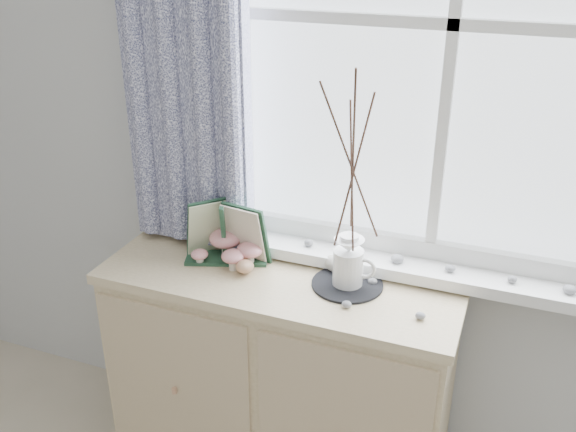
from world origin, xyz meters
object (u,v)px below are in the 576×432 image
object	(u,v)px
sideboard	(280,379)
botanical_book	(222,234)
twig_pitcher	(353,163)
toadstool_cluster	(231,246)

from	to	relation	value
sideboard	botanical_book	size ratio (longest dim) A/B	3.72
sideboard	botanical_book	bearing A→B (deg)	176.69
sideboard	twig_pitcher	bearing A→B (deg)	7.62
botanical_book	twig_pitcher	distance (m)	0.53
botanical_book	toadstool_cluster	bearing A→B (deg)	31.51
sideboard	twig_pitcher	size ratio (longest dim) A/B	1.64
botanical_book	twig_pitcher	bearing A→B (deg)	-16.92
botanical_book	twig_pitcher	xyz separation A→B (m)	(0.44, 0.02, 0.31)
toadstool_cluster	twig_pitcher	bearing A→B (deg)	-0.85
toadstool_cluster	twig_pitcher	distance (m)	0.55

